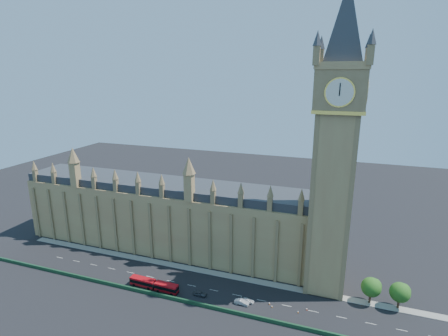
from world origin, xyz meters
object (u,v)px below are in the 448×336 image
(car_grey, at_px, (200,294))
(red_bus, at_px, (154,285))
(car_silver, at_px, (242,302))
(car_white, at_px, (247,300))

(car_grey, bearing_deg, red_bus, 96.54)
(red_bus, xyz_separation_m, car_grey, (15.87, 1.64, -0.82))
(car_silver, relative_size, car_white, 1.05)
(car_grey, relative_size, car_white, 1.00)
(red_bus, height_order, car_grey, red_bus)
(car_grey, xyz_separation_m, car_silver, (13.79, 0.24, 0.01))
(red_bus, bearing_deg, car_white, 8.09)
(car_grey, height_order, car_silver, car_silver)
(car_grey, xyz_separation_m, car_white, (15.20, 1.79, -0.11))
(car_grey, relative_size, car_silver, 0.95)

